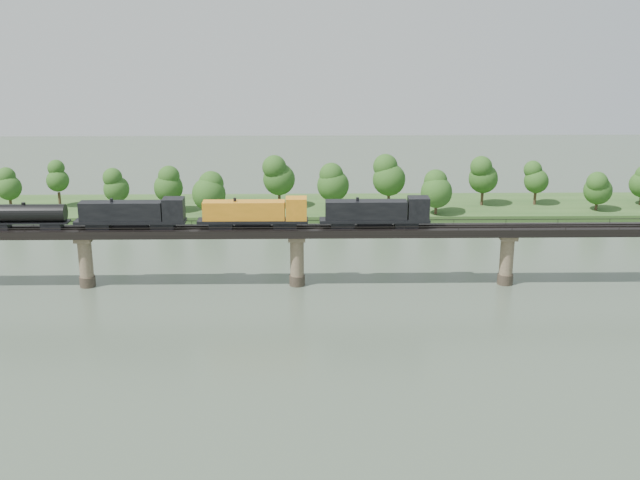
{
  "coord_description": "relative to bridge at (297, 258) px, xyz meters",
  "views": [
    {
      "loc": [
        1.95,
        -114.38,
        53.37
      ],
      "look_at": [
        4.38,
        30.0,
        9.0
      ],
      "focal_mm": 45.0,
      "sensor_mm": 36.0,
      "label": 1
    }
  ],
  "objects": [
    {
      "name": "bridge",
      "position": [
        0.0,
        0.0,
        0.0
      ],
      "size": [
        236.0,
        30.0,
        11.5
      ],
      "color": "#473A2D",
      "rests_on": "ground"
    },
    {
      "name": "freight_train",
      "position": [
        -15.6,
        0.0,
        8.79
      ],
      "size": [
        83.59,
        3.26,
        5.75
      ],
      "color": "black",
      "rests_on": "bridge"
    },
    {
      "name": "ground",
      "position": [
        0.0,
        -30.0,
        -5.46
      ],
      "size": [
        400.0,
        400.0,
        0.0
      ],
      "primitive_type": "plane",
      "color": "#3B4939",
      "rests_on": "ground"
    },
    {
      "name": "bridge_superstructure",
      "position": [
        0.0,
        0.0,
        6.33
      ],
      "size": [
        220.0,
        4.9,
        0.75
      ],
      "color": "black",
      "rests_on": "bridge"
    },
    {
      "name": "far_bank",
      "position": [
        0.0,
        55.0,
        -4.66
      ],
      "size": [
        300.0,
        24.0,
        1.6
      ],
      "primitive_type": "cube",
      "color": "#2C4E1F",
      "rests_on": "ground"
    },
    {
      "name": "far_treeline",
      "position": [
        -8.21,
        50.52,
        3.37
      ],
      "size": [
        289.06,
        17.54,
        13.6
      ],
      "color": "#382619",
      "rests_on": "far_bank"
    }
  ]
}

